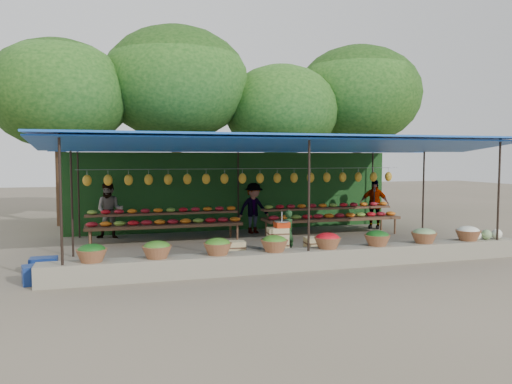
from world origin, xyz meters
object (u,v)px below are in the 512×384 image
object	(u,v)px
crate_counter	(277,248)
blue_crate_front	(39,274)
weighing_scale	(282,224)
vendor_seated	(288,232)
blue_crate_back	(44,265)

from	to	relation	value
crate_counter	blue_crate_front	distance (m)	4.91
weighing_scale	vendor_seated	size ratio (longest dim) A/B	0.34
crate_counter	blue_crate_front	world-z (taller)	crate_counter
blue_crate_back	weighing_scale	bearing A→B (deg)	-3.60
vendor_seated	blue_crate_front	xyz separation A→B (m)	(-5.47, -1.44, -0.36)
vendor_seated	weighing_scale	bearing A→B (deg)	37.18
vendor_seated	blue_crate_back	distance (m)	5.53
vendor_seated	blue_crate_back	xyz separation A→B (m)	(-5.49, -0.57, -0.37)
weighing_scale	blue_crate_back	world-z (taller)	weighing_scale
weighing_scale	blue_crate_front	distance (m)	5.08
weighing_scale	vendor_seated	distance (m)	1.05
weighing_scale	blue_crate_front	bearing A→B (deg)	-173.53
weighing_scale	blue_crate_front	xyz separation A→B (m)	(-5.00, -0.57, -0.68)
crate_counter	blue_crate_back	size ratio (longest dim) A/B	4.50
blue_crate_front	blue_crate_back	size ratio (longest dim) A/B	1.08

